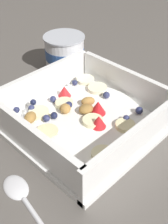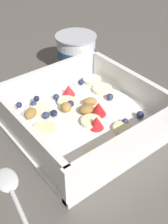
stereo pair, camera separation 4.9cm
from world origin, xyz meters
The scene contains 4 objects.
ground_plane centered at (0.00, 0.00, 0.00)m, with size 2.40×2.40×0.00m, color #56514C.
fruit_bowl centered at (0.00, 0.00, 0.02)m, with size 0.23×0.23×0.07m.
spoon centered at (-0.16, -0.05, 0.00)m, with size 0.05×0.17×0.01m.
yogurt_cup centered at (0.11, 0.17, 0.04)m, with size 0.09×0.09×0.08m.
Camera 2 is at (-0.23, -0.30, 0.33)m, focal length 46.32 mm.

